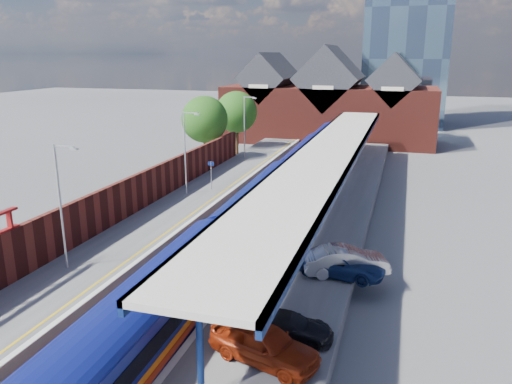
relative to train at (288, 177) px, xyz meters
The scene contains 23 objects.
ground 4.98m from the train, 109.34° to the left, with size 240.00×240.00×0.00m, color #5B5B5E.
ballast_bed 6.29m from the train, 104.57° to the right, with size 6.00×76.00×0.06m, color #473D33.
rails 6.26m from the train, 104.57° to the right, with size 4.51×76.00×0.14m.
left_platform 9.19m from the train, 140.60° to the right, with size 5.00×76.00×1.00m, color #565659.
right_platform 7.48m from the train, 51.89° to the right, with size 6.00×76.00×1.00m, color #565659.
coping_left 7.47m from the train, 128.95° to the right, with size 0.30×76.00×0.05m, color silver.
coping_right 6.08m from the train, 73.91° to the right, with size 0.30×76.00×0.05m, color silver.
yellow_line 7.86m from the train, 132.39° to the right, with size 0.14×76.00×0.01m, color yellow.
train is the anchor object (origin of this frame).
canopy 6.33m from the train, 43.56° to the right, with size 4.50×52.00×4.48m.
lamp_post_b 21.44m from the train, 111.70° to the right, with size 1.48×0.18×7.00m.
lamp_post_c 9.16m from the train, 154.51° to the right, with size 1.48×0.18×7.00m.
lamp_post_d 14.84m from the train, 122.66° to the left, with size 1.48×0.18×7.00m.
platform_sign 6.75m from the train, 164.96° to the right, with size 0.55×0.08×2.50m.
brick_wall 15.53m from the train, 128.16° to the right, with size 0.35×50.00×3.86m.
station_building 32.46m from the train, 92.65° to the left, with size 30.00×12.12×13.78m.
glass_tower 57.82m from the train, 81.09° to the left, with size 14.20×14.20×40.30m.
tree_near 15.94m from the train, 139.37° to the left, with size 5.20×5.20×8.10m.
tree_far 21.40m from the train, 120.84° to the left, with size 5.20×5.20×8.10m.
parked_car_red 25.51m from the train, 78.73° to the right, with size 1.80×4.46×1.52m, color maroon.
parked_car_silver 17.54m from the train, 66.45° to the right, with size 1.62×4.63×1.53m, color #A7A7AC.
parked_car_dark 23.85m from the train, 76.78° to the right, with size 1.59×3.92×1.14m, color black.
parked_car_blue 17.71m from the train, 67.18° to the right, with size 2.12×4.59×1.28m, color navy.
Camera 1 is at (11.09, -15.60, 12.53)m, focal length 35.00 mm.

